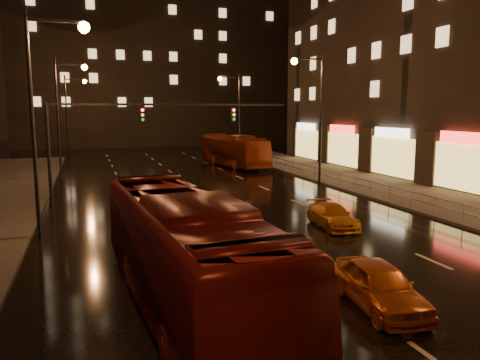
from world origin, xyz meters
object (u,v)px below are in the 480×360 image
object	(u,v)px
bus_red	(185,251)
bus_curb	(233,151)
taxi_far	(332,216)
taxi_near	(380,286)

from	to	relation	value
bus_red	bus_curb	xyz separation A→B (m)	(11.83, 33.01, -0.05)
bus_red	bus_curb	world-z (taller)	bus_red
bus_red	taxi_far	distance (m)	11.37
taxi_near	bus_red	bearing A→B (deg)	166.85
bus_curb	taxi_near	distance (m)	35.56
bus_curb	bus_red	bearing A→B (deg)	-117.33
bus_curb	taxi_near	size ratio (longest dim) A/B	2.94
taxi_near	taxi_far	xyz separation A→B (m)	(3.50, 9.00, -0.12)
bus_red	taxi_near	distance (m)	5.78
bus_red	taxi_far	size ratio (longest dim) A/B	3.12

